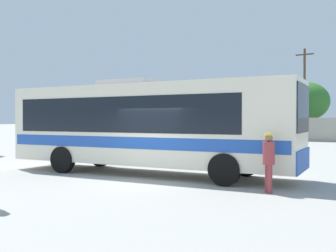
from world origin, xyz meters
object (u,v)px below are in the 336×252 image
(parked_car_leftmost_maroon, at_px, (192,132))
(parked_car_second_dark_blue, at_px, (255,134))
(coach_bus_cream_blue, at_px, (144,124))
(utility_pole_near, at_px, (304,93))
(roadside_tree_left, at_px, (203,109))
(roadside_tree_midleft, at_px, (254,108))
(roadside_tree_midright, at_px, (306,101))
(attendant_by_bus_door, at_px, (269,159))

(parked_car_leftmost_maroon, distance_m, parked_car_second_dark_blue, 6.49)
(coach_bus_cream_blue, distance_m, parked_car_second_dark_blue, 23.78)
(utility_pole_near, distance_m, roadside_tree_left, 14.30)
(parked_car_second_dark_blue, bearing_deg, roadside_tree_midleft, 107.15)
(utility_pole_near, xyz_separation_m, roadside_tree_midright, (-0.39, 3.25, -0.75))
(coach_bus_cream_blue, distance_m, roadside_tree_left, 36.24)
(parked_car_leftmost_maroon, bearing_deg, attendant_by_bus_door, -60.05)
(coach_bus_cream_blue, height_order, roadside_tree_midright, roadside_tree_midright)
(roadside_tree_midleft, height_order, roadside_tree_midright, roadside_tree_midright)
(roadside_tree_left, bearing_deg, coach_bus_cream_blue, -69.63)
(attendant_by_bus_door, relative_size, parked_car_leftmost_maroon, 0.38)
(roadside_tree_left, relative_size, roadside_tree_midleft, 1.04)
(attendant_by_bus_door, xyz_separation_m, parked_car_leftmost_maroon, (-14.43, 25.04, -0.17))
(attendant_by_bus_door, relative_size, roadside_tree_midright, 0.27)
(parked_car_second_dark_blue, xyz_separation_m, roadside_tree_midleft, (-2.33, 7.56, 2.62))
(utility_pole_near, distance_m, roadside_tree_midright, 3.36)
(parked_car_second_dark_blue, height_order, roadside_tree_left, roadside_tree_left)
(coach_bus_cream_blue, distance_m, parked_car_leftmost_maroon, 25.18)
(roadside_tree_midleft, bearing_deg, roadside_tree_left, 159.91)
(parked_car_leftmost_maroon, relative_size, utility_pole_near, 0.47)
(roadside_tree_midright, bearing_deg, attendant_by_bus_door, -81.93)
(attendant_by_bus_door, xyz_separation_m, roadside_tree_left, (-17.86, 35.55, 2.49))
(attendant_by_bus_door, bearing_deg, parked_car_leftmost_maroon, 119.95)
(utility_pole_near, bearing_deg, attendant_by_bus_door, -81.81)
(roadside_tree_midright, bearing_deg, parked_car_leftmost_maroon, -136.74)
(roadside_tree_left, bearing_deg, utility_pole_near, -19.43)
(attendant_by_bus_door, distance_m, utility_pole_near, 31.38)
(parked_car_second_dark_blue, xyz_separation_m, roadside_tree_midright, (3.11, 8.85, 3.35))
(utility_pole_near, bearing_deg, coach_bus_cream_blue, -91.61)
(roadside_tree_midleft, xyz_separation_m, roadside_tree_midright, (5.45, 1.29, 0.72))
(parked_car_leftmost_maroon, bearing_deg, utility_pole_near, 30.07)
(parked_car_leftmost_maroon, height_order, utility_pole_near, utility_pole_near)
(parked_car_second_dark_blue, xyz_separation_m, roadside_tree_left, (-9.92, 10.34, 2.69))
(attendant_by_bus_door, distance_m, roadside_tree_midright, 34.55)
(coach_bus_cream_blue, height_order, roadside_tree_midleft, roadside_tree_midleft)
(roadside_tree_midleft, bearing_deg, parked_car_leftmost_maroon, -118.19)
(parked_car_leftmost_maroon, height_order, roadside_tree_midright, roadside_tree_midright)
(coach_bus_cream_blue, height_order, roadside_tree_left, roadside_tree_left)
(parked_car_second_dark_blue, bearing_deg, coach_bus_cream_blue, -83.51)
(utility_pole_near, bearing_deg, parked_car_leftmost_maroon, -149.93)
(parked_car_leftmost_maroon, xyz_separation_m, roadside_tree_midright, (9.60, 9.03, 3.32))
(attendant_by_bus_door, xyz_separation_m, utility_pole_near, (-4.44, 30.82, 3.91))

